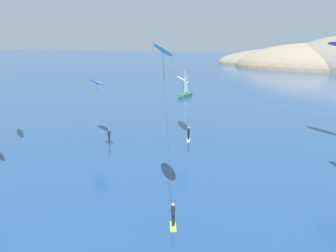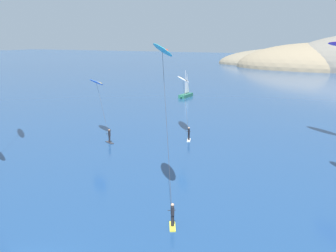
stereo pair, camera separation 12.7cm
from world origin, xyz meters
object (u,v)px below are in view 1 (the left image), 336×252
kitesurfer_blue (97,87)px  kitesurfer_cyan (163,61)px  sailboat_near (185,94)px  kitesurfer_white (183,83)px

kitesurfer_blue → kitesurfer_cyan: size_ratio=0.60×
sailboat_near → kitesurfer_cyan: 58.10m
kitesurfer_white → kitesurfer_cyan: (9.01, -22.21, 4.24)m
sailboat_near → kitesurfer_blue: size_ratio=0.81×
kitesurfer_white → kitesurfer_blue: bearing=-143.1°
kitesurfer_white → kitesurfer_cyan: bearing=-67.9°
kitesurfer_white → kitesurfer_blue: (-8.93, -6.70, -0.33)m
kitesurfer_white → kitesurfer_blue: kitesurfer_white is taller
kitesurfer_blue → kitesurfer_cyan: kitesurfer_cyan is taller
kitesurfer_blue → sailboat_near: bearing=98.0°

